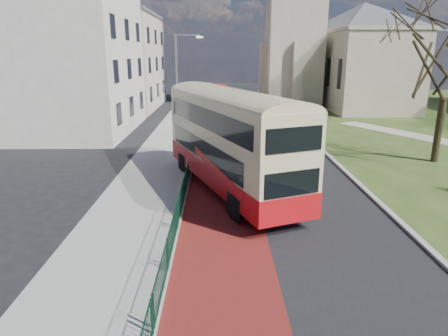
{
  "coord_description": "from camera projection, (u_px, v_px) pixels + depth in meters",
  "views": [
    {
      "loc": [
        -1.33,
        -13.47,
        6.73
      ],
      "look_at": [
        -1.09,
        2.88,
        2.0
      ],
      "focal_mm": 32.0,
      "sensor_mm": 36.0,
      "label": 1
    }
  ],
  "objects": [
    {
      "name": "ground",
      "position": [
        254.0,
        241.0,
        14.83
      ],
      "size": [
        160.0,
        160.0,
        0.0
      ],
      "primitive_type": "plane",
      "color": "black",
      "rests_on": "ground"
    },
    {
      "name": "road_carriageway",
      "position": [
        251.0,
        135.0,
        34.06
      ],
      "size": [
        9.0,
        120.0,
        0.01
      ],
      "primitive_type": "cube",
      "color": "black",
      "rests_on": "ground"
    },
    {
      "name": "bus_lane",
      "position": [
        220.0,
        135.0,
        34.02
      ],
      "size": [
        3.4,
        120.0,
        0.01
      ],
      "primitive_type": "cube",
      "color": "#591414",
      "rests_on": "ground"
    },
    {
      "name": "pavement_west",
      "position": [
        175.0,
        134.0,
        33.95
      ],
      "size": [
        4.0,
        120.0,
        0.12
      ],
      "primitive_type": "cube",
      "color": "gray",
      "rests_on": "ground"
    },
    {
      "name": "kerb_west",
      "position": [
        199.0,
        134.0,
        33.98
      ],
      "size": [
        0.25,
        120.0,
        0.13
      ],
      "primitive_type": "cube",
      "color": "#999993",
      "rests_on": "ground"
    },
    {
      "name": "kerb_east",
      "position": [
        300.0,
        130.0,
        36.03
      ],
      "size": [
        0.25,
        80.0,
        0.13
      ],
      "primitive_type": "cube",
      "color": "#999993",
      "rests_on": "ground"
    },
    {
      "name": "pedestrian_railing",
      "position": [
        184.0,
        191.0,
        18.47
      ],
      "size": [
        0.07,
        24.0,
        1.12
      ],
      "color": "#0C3825",
      "rests_on": "ground"
    },
    {
      "name": "street_block_near",
      "position": [
        69.0,
        56.0,
        33.96
      ],
      "size": [
        10.3,
        14.3,
        13.0
      ],
      "color": "beige",
      "rests_on": "ground"
    },
    {
      "name": "street_block_far",
      "position": [
        116.0,
        61.0,
        49.53
      ],
      "size": [
        10.3,
        16.3,
        11.5
      ],
      "color": "#B6AB9A",
      "rests_on": "ground"
    },
    {
      "name": "streetlamp",
      "position": [
        179.0,
        82.0,
        30.78
      ],
      "size": [
        2.13,
        0.18,
        8.0
      ],
      "color": "gray",
      "rests_on": "pavement_west"
    },
    {
      "name": "bus",
      "position": [
        230.0,
        137.0,
        19.55
      ],
      "size": [
        6.79,
        11.82,
        4.87
      ],
      "rotation": [
        0.0,
        0.0,
        0.38
      ],
      "color": "#B31014",
      "rests_on": "ground"
    }
  ]
}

